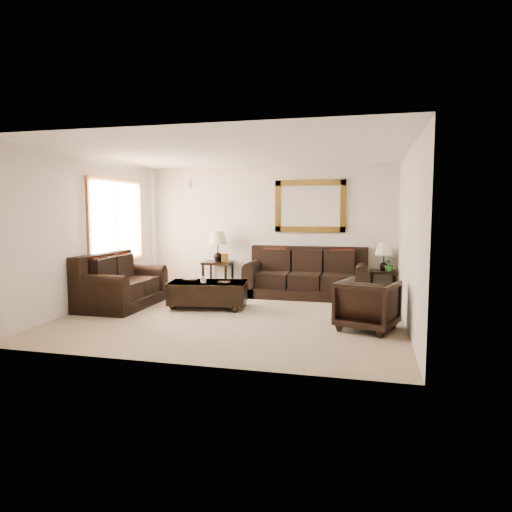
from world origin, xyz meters
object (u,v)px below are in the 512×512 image
(armchair, at_px, (368,302))
(end_table_right, at_px, (384,262))
(sofa, at_px, (306,279))
(end_table_left, at_px, (218,252))
(coffee_table, at_px, (208,292))
(loveseat, at_px, (119,287))

(armchair, bearing_deg, end_table_right, -77.60)
(sofa, distance_m, armchair, 2.72)
(sofa, bearing_deg, end_table_left, 175.84)
(end_table_left, height_order, coffee_table, end_table_left)
(end_table_left, bearing_deg, loveseat, -122.88)
(sofa, relative_size, coffee_table, 1.63)
(loveseat, bearing_deg, end_table_left, -32.88)
(loveseat, bearing_deg, end_table_right, -67.21)
(end_table_right, xyz_separation_m, coffee_table, (-3.11, -1.74, -0.43))
(loveseat, bearing_deg, coffee_table, -81.09)
(sofa, bearing_deg, loveseat, -150.71)
(sofa, xyz_separation_m, coffee_table, (-1.58, -1.55, -0.07))
(sofa, height_order, loveseat, sofa)
(loveseat, xyz_separation_m, coffee_table, (1.64, 0.26, -0.06))
(sofa, xyz_separation_m, end_table_right, (1.53, 0.19, 0.36))
(end_table_left, relative_size, armchair, 1.60)
(loveseat, height_order, end_table_left, end_table_left)
(end_table_right, distance_m, armchair, 2.65)
(coffee_table, height_order, armchair, armchair)
(end_table_left, distance_m, armchair, 4.12)
(loveseat, xyz_separation_m, end_table_left, (1.26, 1.95, 0.50))
(loveseat, distance_m, end_table_left, 2.37)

